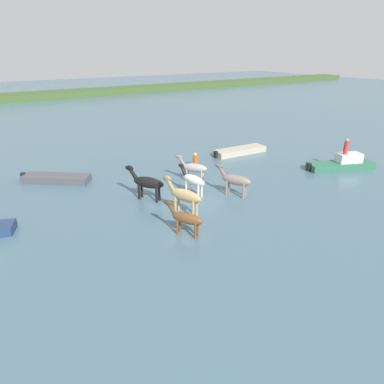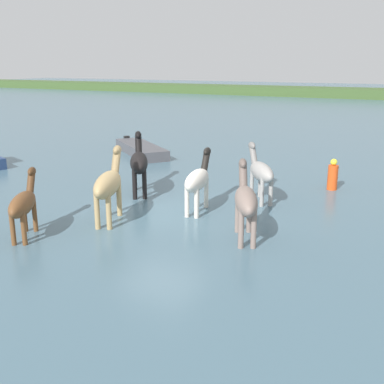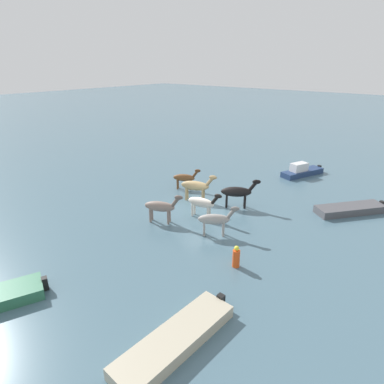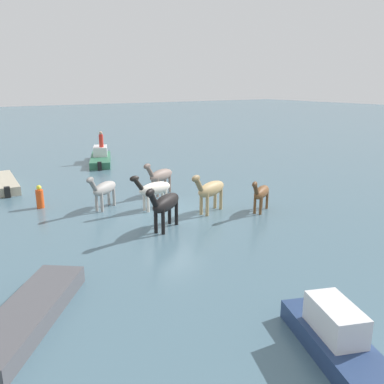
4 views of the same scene
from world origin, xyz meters
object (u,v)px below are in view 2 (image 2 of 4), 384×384
Objects in this scene: horse_rear_stallion at (261,172)px; horse_dun_straggler at (198,180)px; horse_lead at (23,204)px; horse_dark_mare at (108,184)px; horse_chestnut_trailing at (246,200)px; boat_skiff_near at (141,151)px; horse_pinto_flank at (139,162)px; buoy_channel_marker at (333,176)px.

horse_dun_straggler is at bearing 108.74° from horse_rear_stallion.
horse_dark_mare is at bearing -59.76° from horse_lead.
horse_lead is 5.79m from horse_chestnut_trailing.
horse_dark_mare is at bearing -23.77° from boat_skiff_near.
horse_chestnut_trailing is (0.79, -3.51, 0.05)m from horse_rear_stallion.
buoy_channel_marker is at bearing -91.89° from horse_pinto_flank.
horse_dun_straggler is 5.59m from buoy_channel_marker.
horse_chestnut_trailing is 12.47m from boat_skiff_near.
horse_chestnut_trailing is (4.87, -2.44, -0.07)m from horse_pinto_flank.
horse_pinto_flank is 2.12× the size of buoy_channel_marker.
horse_dun_straggler is at bearing -8.52° from boat_skiff_near.
horse_pinto_flank is at bearing 37.66° from horse_chestnut_trailing.
horse_pinto_flank reaches higher than horse_chestnut_trailing.
boat_skiff_near is at bearing -0.67° from horse_pinto_flank.
horse_chestnut_trailing is at bearing -105.80° from horse_dark_mare.
horse_pinto_flank is 1.16× the size of horse_rear_stallion.
horse_dark_mare is 2.24× the size of buoy_channel_marker.
horse_pinto_flank is 3.01m from horse_dark_mare.
horse_lead is at bearing 90.04° from horse_chestnut_trailing.
buoy_channel_marker reaches higher than boat_skiff_near.
boat_skiff_near is at bearing 20.36° from horse_rear_stallion.
horse_dark_mare reaches higher than horse_lead.
horse_dun_straggler is at bearing -65.62° from horse_dark_mare.
horse_lead is (-4.42, -6.03, -0.08)m from horse_rear_stallion.
horse_dun_straggler reaches higher than horse_lead.
boat_skiff_near is (-8.10, 5.19, -0.83)m from horse_rear_stallion.
horse_chestnut_trailing reaches higher than boat_skiff_near.
buoy_channel_marker is at bearing 23.46° from boat_skiff_near.
boat_skiff_near is at bearing 33.27° from horse_dun_straggler.
horse_dun_straggler is (2.73, -0.90, -0.12)m from horse_pinto_flank.
boat_skiff_near is (-4.02, 6.26, -0.95)m from horse_pinto_flank.
horse_dark_mare is 8.30m from buoy_channel_marker.
horse_rear_stallion is 5.11m from horse_dark_mare.
buoy_channel_marker is (3.21, 4.55, -0.50)m from horse_dun_straggler.
horse_lead is 0.80× the size of horse_dark_mare.
boat_skiff_near is 3.89× the size of buoy_channel_marker.
horse_lead reaches higher than boat_skiff_near.
horse_pinto_flank is 0.94× the size of horse_dark_mare.
horse_rear_stallion is at bearing 5.53° from boat_skiff_near.
horse_rear_stallion is 0.81× the size of horse_dark_mare.
horse_lead is at bearing 127.76° from horse_dark_mare.
horse_chestnut_trailing is at bearing -93.92° from horse_lead.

